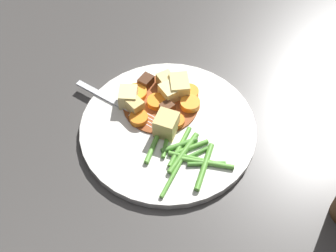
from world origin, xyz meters
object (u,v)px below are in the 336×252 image
(meat_chunk_0, at_px, (167,108))
(carrot_slice_3, at_px, (139,118))
(carrot_slice_2, at_px, (190,104))
(potato_chunk_2, at_px, (135,106))
(carrot_slice_1, at_px, (177,123))
(potato_chunk_0, at_px, (179,87))
(fork, at_px, (122,106))
(potato_chunk_5, at_px, (172,92))
(dinner_plate, at_px, (168,128))
(meat_chunk_1, at_px, (143,82))
(potato_chunk_3, at_px, (128,97))
(carrot_slice_4, at_px, (159,101))
(carrot_slice_5, at_px, (136,93))
(carrot_slice_0, at_px, (189,93))
(potato_chunk_4, at_px, (166,125))
(potato_chunk_1, at_px, (166,81))

(meat_chunk_0, bearing_deg, carrot_slice_3, 91.32)
(carrot_slice_2, xyz_separation_m, potato_chunk_2, (0.03, 0.09, 0.01))
(carrot_slice_1, xyz_separation_m, carrot_slice_2, (0.03, -0.03, 0.00))
(meat_chunk_0, bearing_deg, potato_chunk_0, -50.15)
(fork, bearing_deg, meat_chunk_0, -120.13)
(potato_chunk_5, relative_size, meat_chunk_0, 1.74)
(dinner_plate, relative_size, meat_chunk_1, 11.67)
(potato_chunk_3, bearing_deg, carrot_slice_4, -116.05)
(carrot_slice_2, relative_size, meat_chunk_0, 1.62)
(meat_chunk_0, bearing_deg, dinner_plate, 159.84)
(potato_chunk_0, relative_size, potato_chunk_2, 1.49)
(carrot_slice_5, bearing_deg, dinner_plate, -163.47)
(carrot_slice_2, height_order, carrot_slice_4, carrot_slice_2)
(carrot_slice_0, distance_m, potato_chunk_4, 0.08)
(potato_chunk_0, distance_m, potato_chunk_3, 0.09)
(meat_chunk_1, relative_size, fork, 0.15)
(potato_chunk_1, bearing_deg, potato_chunk_4, 157.70)
(potato_chunk_4, xyz_separation_m, fork, (0.07, 0.05, -0.02))
(potato_chunk_2, xyz_separation_m, meat_chunk_0, (-0.02, -0.05, -0.00))
(carrot_slice_4, bearing_deg, potato_chunk_4, 169.41)
(carrot_slice_3, distance_m, potato_chunk_0, 0.09)
(meat_chunk_0, bearing_deg, fork, 59.87)
(dinner_plate, relative_size, potato_chunk_5, 8.09)
(carrot_slice_1, xyz_separation_m, potato_chunk_3, (0.07, 0.05, 0.01))
(carrot_slice_2, bearing_deg, meat_chunk_1, 36.24)
(carrot_slice_0, distance_m, potato_chunk_1, 0.04)
(potato_chunk_4, relative_size, fork, 0.23)
(meat_chunk_0, bearing_deg, carrot_slice_0, -70.51)
(carrot_slice_5, bearing_deg, carrot_slice_4, -138.61)
(carrot_slice_3, bearing_deg, potato_chunk_4, -138.91)
(potato_chunk_2, bearing_deg, carrot_slice_0, -92.38)
(meat_chunk_1, bearing_deg, carrot_slice_3, 153.29)
(carrot_slice_4, distance_m, potato_chunk_2, 0.04)
(carrot_slice_2, height_order, carrot_slice_3, carrot_slice_2)
(carrot_slice_2, relative_size, fork, 0.21)
(carrot_slice_5, distance_m, potato_chunk_4, 0.09)
(dinner_plate, xyz_separation_m, carrot_slice_1, (-0.00, -0.01, 0.01))
(carrot_slice_2, relative_size, carrot_slice_5, 0.91)
(carrot_slice_2, relative_size, potato_chunk_4, 0.91)
(carrot_slice_4, distance_m, potato_chunk_0, 0.04)
(carrot_slice_1, xyz_separation_m, potato_chunk_4, (-0.01, 0.02, 0.01))
(carrot_slice_0, height_order, fork, carrot_slice_0)
(carrot_slice_3, height_order, potato_chunk_1, potato_chunk_1)
(fork, bearing_deg, carrot_slice_4, -107.59)
(carrot_slice_0, distance_m, fork, 0.11)
(carrot_slice_0, relative_size, carrot_slice_5, 0.91)
(carrot_slice_3, bearing_deg, meat_chunk_0, -88.68)
(potato_chunk_2, bearing_deg, potato_chunk_5, -85.95)
(carrot_slice_5, xyz_separation_m, potato_chunk_1, (0.00, -0.05, 0.01))
(carrot_slice_0, relative_size, meat_chunk_0, 1.64)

